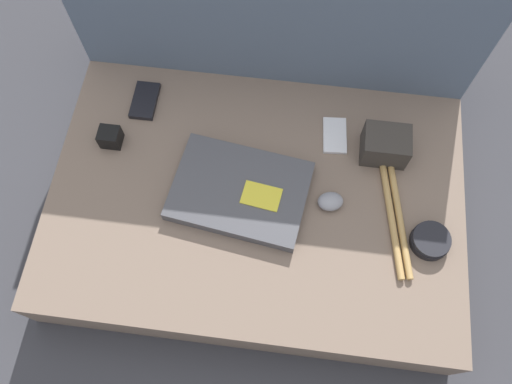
{
  "coord_description": "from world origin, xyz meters",
  "views": [
    {
      "loc": [
        0.06,
        -0.47,
        1.25
      ],
      "look_at": [
        0.0,
        0.0,
        0.17
      ],
      "focal_mm": 35.0,
      "sensor_mm": 36.0,
      "label": 1
    }
  ],
  "objects": [
    {
      "name": "phone_black",
      "position": [
        0.18,
        0.19,
        0.15
      ],
      "size": [
        0.07,
        0.11,
        0.01
      ],
      "rotation": [
        0.0,
        0.0,
        0.08
      ],
      "color": "silver",
      "rests_on": "couch_seat"
    },
    {
      "name": "computer_mouse",
      "position": [
        0.18,
        0.0,
        0.16
      ],
      "size": [
        0.07,
        0.06,
        0.03
      ],
      "rotation": [
        0.0,
        0.0,
        0.25
      ],
      "color": "gray",
      "rests_on": "couch_seat"
    },
    {
      "name": "charger_brick",
      "position": [
        -0.38,
        0.1,
        0.17
      ],
      "size": [
        0.05,
        0.05,
        0.05
      ],
      "color": "black",
      "rests_on": "couch_seat"
    },
    {
      "name": "laptop",
      "position": [
        -0.04,
        0.0,
        0.16
      ],
      "size": [
        0.34,
        0.27,
        0.03
      ],
      "rotation": [
        0.0,
        0.0,
        -0.14
      ],
      "color": "#47474C",
      "rests_on": "couch_seat"
    },
    {
      "name": "speaker_puck",
      "position": [
        0.41,
        -0.07,
        0.16
      ],
      "size": [
        0.09,
        0.09,
        0.03
      ],
      "color": "black",
      "rests_on": "couch_seat"
    },
    {
      "name": "couch_seat",
      "position": [
        0.0,
        0.0,
        0.07
      ],
      "size": [
        1.0,
        0.68,
        0.15
      ],
      "color": "#7A6656",
      "rests_on": "ground_plane"
    },
    {
      "name": "ground_plane",
      "position": [
        0.0,
        0.0,
        0.0
      ],
      "size": [
        8.0,
        8.0,
        0.0
      ],
      "primitive_type": "plane",
      "color": "#38383D"
    },
    {
      "name": "couch_backrest",
      "position": [
        0.0,
        0.44,
        0.28
      ],
      "size": [
        1.0,
        0.2,
        0.55
      ],
      "color": "slate",
      "rests_on": "ground_plane"
    },
    {
      "name": "camera_pouch",
      "position": [
        0.3,
        0.15,
        0.18
      ],
      "size": [
        0.11,
        0.09,
        0.08
      ],
      "color": "#38332D",
      "rests_on": "couch_seat"
    },
    {
      "name": "phone_silver",
      "position": [
        -0.32,
        0.23,
        0.15
      ],
      "size": [
        0.06,
        0.11,
        0.01
      ],
      "rotation": [
        0.0,
        0.0,
        -0.0
      ],
      "color": "black",
      "rests_on": "couch_seat"
    },
    {
      "name": "drumstick_pair",
      "position": [
        0.33,
        0.03,
        0.15
      ],
      "size": [
        0.1,
        0.39,
        0.02
      ],
      "rotation": [
        0.0,
        0.0,
        0.17
      ],
      "color": "tan",
      "rests_on": "couch_seat"
    }
  ]
}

